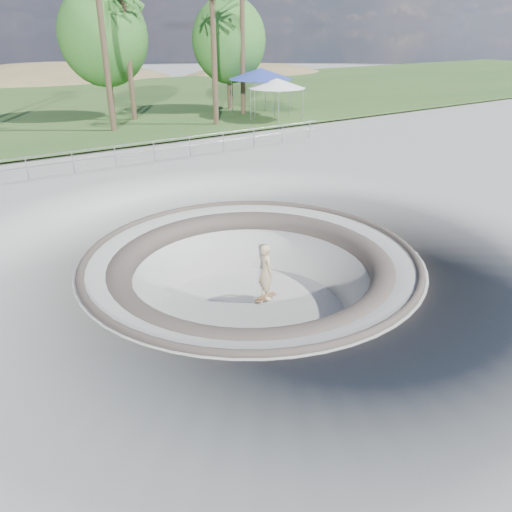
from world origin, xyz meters
name	(u,v)px	position (x,y,z in m)	size (l,w,h in m)	color
ground	(251,256)	(0.00, 0.00, 0.00)	(180.00, 180.00, 0.00)	#A4A49F
skate_bowl	(251,308)	(0.00, 0.00, -1.83)	(14.00, 14.00, 4.10)	#A4A49F
grass_strip	(25,109)	(0.00, 34.00, 0.22)	(180.00, 36.00, 0.12)	#2D5020
distant_hills	(31,142)	(3.78, 57.17, -7.02)	(103.20, 45.00, 28.60)	brown
safety_railing	(115,156)	(0.00, 12.00, 0.69)	(25.00, 0.06, 1.03)	gray
skateboard	(266,297)	(0.78, 0.32, -1.83)	(0.84, 0.35, 0.08)	brown
skater	(266,271)	(0.78, 0.32, -0.87)	(0.69, 0.45, 1.90)	tan
canopy_white	(277,84)	(13.89, 18.00, 2.73)	(5.41, 5.41, 2.80)	gray
canopy_blue	(261,74)	(14.05, 20.25, 3.22)	(6.63, 6.63, 3.35)	gray
palm_d	(123,0)	(5.45, 23.63, 7.90)	(2.60, 2.60, 9.02)	brown
bushy_tree_mid	(104,37)	(4.60, 25.84, 5.70)	(6.18, 5.62, 8.92)	brown
bushy_tree_right	(229,41)	(13.78, 24.20, 5.34)	(5.78, 5.26, 8.34)	brown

